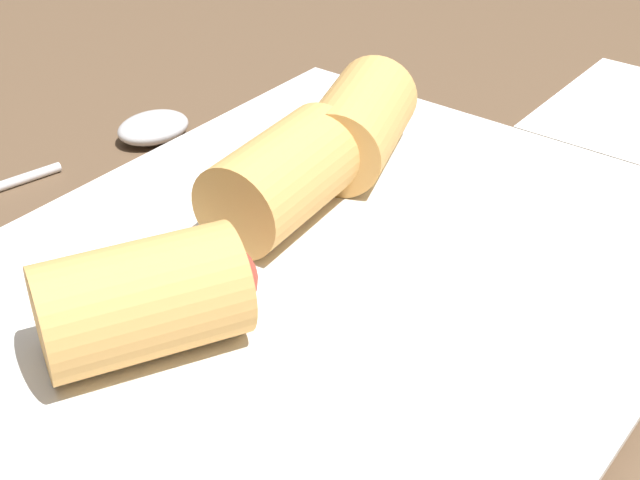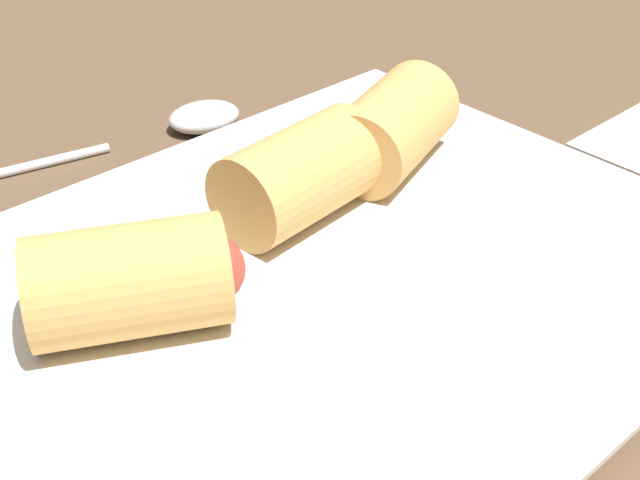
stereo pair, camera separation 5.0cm
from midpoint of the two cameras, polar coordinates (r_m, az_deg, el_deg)
table_surface at (r=36.61cm, az=5.62°, el=-7.05°), size 180.00×140.00×2.00cm
serving_plate at (r=36.65cm, az=3.91°, el=-3.36°), size 34.34×26.67×1.50cm
roll_front_left at (r=39.00cm, az=2.71°, el=4.21°), size 8.08×4.94×4.24cm
roll_front_right at (r=32.52cm, az=-7.22°, el=-2.75°), size 8.31×7.10×4.24cm
roll_back_left at (r=43.52cm, az=8.13°, el=7.21°), size 8.23×6.38×4.24cm
spoon at (r=50.09cm, az=-6.43°, el=7.24°), size 20.22×6.32×1.42cm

